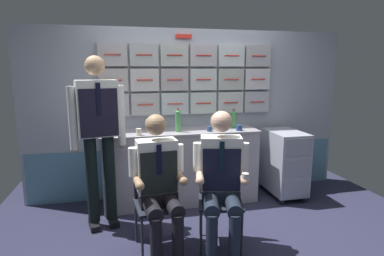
% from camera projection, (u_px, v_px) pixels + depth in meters
% --- Properties ---
extents(ground, '(4.80, 4.80, 0.04)m').
position_uv_depth(ground, '(222.00, 246.00, 3.01)').
color(ground, '#27273F').
extents(galley_bulkhead, '(4.20, 0.14, 2.15)m').
position_uv_depth(galley_bulkhead, '(191.00, 111.00, 4.12)').
color(galley_bulkhead, '#A3A8B9').
rests_on(galley_bulkhead, ground).
extents(galley_counter, '(1.91, 0.53, 0.91)m').
position_uv_depth(galley_counter, '(181.00, 166.00, 3.93)').
color(galley_counter, '#AFAAB2').
rests_on(galley_counter, ground).
extents(service_trolley, '(0.40, 0.65, 0.86)m').
position_uv_depth(service_trolley, '(284.00, 161.00, 4.10)').
color(service_trolley, black).
rests_on(service_trolley, ground).
extents(folding_chair_left, '(0.44, 0.44, 0.85)m').
position_uv_depth(folding_chair_left, '(156.00, 192.00, 2.92)').
color(folding_chair_left, '#2D2D33').
rests_on(folding_chair_left, ground).
extents(crew_member_left, '(0.49, 0.63, 1.26)m').
position_uv_depth(crew_member_left, '(159.00, 180.00, 2.74)').
color(crew_member_left, black).
rests_on(crew_member_left, ground).
extents(folding_chair_center, '(0.48, 0.48, 0.85)m').
position_uv_depth(folding_chair_center, '(220.00, 189.00, 2.99)').
color(folding_chair_center, '#2D2D33').
rests_on(folding_chair_center, ground).
extents(crew_member_center, '(0.52, 0.67, 1.28)m').
position_uv_depth(crew_member_center, '(221.00, 176.00, 2.80)').
color(crew_member_center, black).
rests_on(crew_member_center, ground).
extents(crew_member_standing, '(0.55, 0.33, 1.78)m').
position_uv_depth(crew_member_standing, '(98.00, 126.00, 3.19)').
color(crew_member_standing, black).
rests_on(crew_member_standing, ground).
extents(sparkling_bottle_green, '(0.07, 0.07, 0.24)m').
position_uv_depth(sparkling_bottle_green, '(234.00, 119.00, 4.03)').
color(sparkling_bottle_green, '#4C9D53').
rests_on(sparkling_bottle_green, galley_counter).
extents(water_bottle_tall, '(0.06, 0.06, 0.29)m').
position_uv_depth(water_bottle_tall, '(178.00, 121.00, 3.75)').
color(water_bottle_tall, '#4F9F57').
rests_on(water_bottle_tall, galley_counter).
extents(paper_cup_tan, '(0.08, 0.08, 0.07)m').
position_uv_depth(paper_cup_tan, '(239.00, 128.00, 3.84)').
color(paper_cup_tan, navy).
rests_on(paper_cup_tan, galley_counter).
extents(espresso_cup_small, '(0.06, 0.06, 0.08)m').
position_uv_depth(espresso_cup_small, '(139.00, 132.00, 3.55)').
color(espresso_cup_small, beige).
rests_on(espresso_cup_small, galley_counter).
extents(coffee_cup_spare, '(0.06, 0.06, 0.06)m').
position_uv_depth(coffee_cup_spare, '(209.00, 129.00, 3.79)').
color(coffee_cup_spare, navy).
rests_on(coffee_cup_spare, galley_counter).
extents(paper_cup_blue, '(0.06, 0.06, 0.07)m').
position_uv_depth(paper_cup_blue, '(148.00, 126.00, 3.91)').
color(paper_cup_blue, silver).
rests_on(paper_cup_blue, galley_counter).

